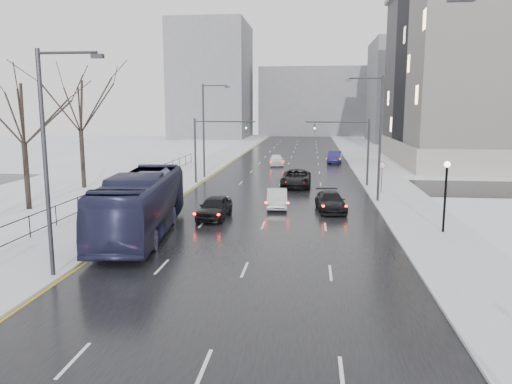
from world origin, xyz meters
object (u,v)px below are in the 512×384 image
(lamppost_r_mid, at_px, (446,186))
(no_uturn_sign, at_px, (382,168))
(mast_signal_left, at_px, (206,143))
(sedan_center_near, at_px, (215,207))
(sedan_right_far, at_px, (331,202))
(bus, at_px, (141,204))
(sedan_right_distant, at_px, (335,157))
(tree_park_d, at_px, (29,210))
(sedan_right_near, at_px, (277,198))
(sedan_right_cross, at_px, (296,178))
(streetlight_r_mid, at_px, (377,132))
(streetlight_l_near, at_px, (50,153))
(sedan_center_far, at_px, (276,160))
(streetlight_l_far, at_px, (206,126))
(tree_park_e, at_px, (84,189))
(mast_signal_right, at_px, (357,144))

(lamppost_r_mid, height_order, no_uturn_sign, lamppost_r_mid)
(mast_signal_left, distance_m, sedan_center_near, 16.14)
(sedan_right_far, bearing_deg, bus, -150.98)
(bus, relative_size, sedan_right_distant, 2.75)
(tree_park_d, relative_size, sedan_right_near, 2.92)
(mast_signal_left, distance_m, sedan_right_cross, 9.56)
(streetlight_r_mid, distance_m, no_uturn_sign, 5.30)
(streetlight_l_near, bearing_deg, sedan_right_distant, 73.59)
(lamppost_r_mid, height_order, bus, lamppost_r_mid)
(sedan_center_near, bearing_deg, bus, -123.39)
(sedan_center_near, bearing_deg, streetlight_r_mid, 35.16)
(tree_park_d, relative_size, sedan_right_distant, 2.57)
(lamppost_r_mid, xyz_separation_m, sedan_right_cross, (-9.39, 17.04, -2.08))
(bus, distance_m, sedan_center_far, 37.09)
(lamppost_r_mid, relative_size, mast_signal_left, 0.66)
(streetlight_l_far, distance_m, sedan_center_near, 20.46)
(tree_park_d, bearing_deg, sedan_right_distant, 55.40)
(sedan_right_near, xyz_separation_m, sedan_right_cross, (1.11, 10.17, 0.12))
(no_uturn_sign, bearing_deg, sedan_center_near, -138.26)
(no_uturn_sign, bearing_deg, streetlight_l_near, -125.89)
(tree_park_e, height_order, sedan_center_near, tree_park_e)
(streetlight_r_mid, height_order, no_uturn_sign, streetlight_r_mid)
(tree_park_d, xyz_separation_m, streetlight_l_near, (9.63, -14.00, 5.62))
(tree_park_d, xyz_separation_m, bus, (10.80, -6.08, 1.90))
(mast_signal_right, height_order, mast_signal_left, same)
(mast_signal_right, distance_m, mast_signal_left, 14.65)
(tree_park_d, height_order, sedan_right_cross, tree_park_d)
(tree_park_e, height_order, sedan_right_distant, tree_park_e)
(tree_park_e, distance_m, sedan_right_near, 20.03)
(bus, relative_size, sedan_right_near, 3.11)
(bus, height_order, sedan_right_far, bus)
(sedan_center_far, distance_m, sedan_right_distant, 8.79)
(sedan_right_distant, bearing_deg, mast_signal_right, -79.97)
(streetlight_r_mid, bearing_deg, bus, -141.47)
(sedan_right_far, xyz_separation_m, sedan_center_far, (-6.00, 28.51, 0.06))
(sedan_right_distant, bearing_deg, sedan_right_far, -86.03)
(sedan_right_near, bearing_deg, mast_signal_right, 54.70)
(sedan_right_distant, bearing_deg, mast_signal_left, -116.09)
(streetlight_l_far, relative_size, sedan_right_distant, 2.06)
(sedan_right_distant, bearing_deg, tree_park_d, -117.64)
(sedan_right_near, distance_m, sedan_right_far, 4.08)
(mast_signal_left, height_order, bus, mast_signal_left)
(streetlight_r_mid, bearing_deg, sedan_right_near, -157.78)
(streetlight_l_near, relative_size, sedan_right_far, 2.09)
(lamppost_r_mid, relative_size, no_uturn_sign, 1.59)
(sedan_right_far, bearing_deg, streetlight_r_mid, 40.55)
(streetlight_l_near, relative_size, mast_signal_right, 1.54)
(tree_park_d, relative_size, sedan_center_near, 2.75)
(bus, bearing_deg, tree_park_d, 144.16)
(streetlight_l_near, distance_m, lamppost_r_mid, 21.78)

